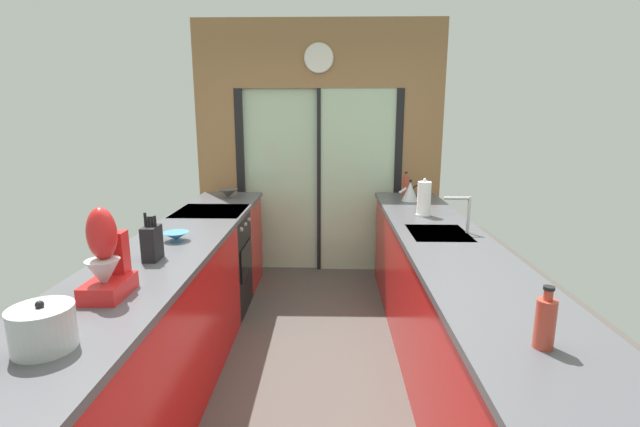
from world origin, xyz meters
TOP-DOWN VIEW (x-y plane):
  - ground_plane at (0.00, 0.60)m, footprint 5.04×7.60m
  - back_wall_unit at (0.00, 2.40)m, footprint 2.64×0.12m
  - left_counter_run at (-0.91, 0.13)m, footprint 0.62×3.80m
  - right_counter_run at (0.91, 0.30)m, footprint 0.62×3.80m
  - sink_faucet at (1.06, 0.55)m, footprint 0.19×0.02m
  - oven_range at (-0.91, 1.25)m, footprint 0.60×0.60m
  - mixing_bowl_near at (-0.89, 0.30)m, footprint 0.17×0.17m
  - mixing_bowl_far at (-0.89, 1.86)m, footprint 0.19×0.19m
  - knife_block at (-0.89, -0.09)m, footprint 0.08×0.14m
  - stand_mixer at (-0.89, -0.62)m, footprint 0.17×0.27m
  - stock_pot at (-0.89, -1.10)m, footprint 0.22×0.22m
  - kettle at (0.89, 1.74)m, footprint 0.24×0.16m
  - soap_bottle_near at (0.89, -1.05)m, footprint 0.07×0.07m
  - soap_bottle_far at (0.89, 2.01)m, footprint 0.06×0.06m
  - paper_towel_roll at (0.89, 1.10)m, footprint 0.13×0.13m

SIDE VIEW (x-z plane):
  - ground_plane at x=0.00m, z-range -0.02..0.00m
  - oven_range at x=-0.91m, z-range 0.00..0.92m
  - right_counter_run at x=0.91m, z-range 0.00..0.92m
  - left_counter_run at x=-0.91m, z-range 0.01..0.93m
  - mixing_bowl_near at x=-0.89m, z-range 0.92..0.98m
  - mixing_bowl_far at x=-0.89m, z-range 0.92..1.01m
  - stock_pot at x=-0.89m, z-range 0.91..1.09m
  - kettle at x=0.89m, z-range 0.91..1.12m
  - soap_bottle_near at x=0.89m, z-range 0.90..1.13m
  - knife_block at x=-0.89m, z-range 0.88..1.16m
  - soap_bottle_far at x=0.89m, z-range 0.90..1.15m
  - paper_towel_roll at x=0.89m, z-range 0.90..1.21m
  - stand_mixer at x=-0.89m, z-range 0.87..1.29m
  - sink_faucet at x=1.06m, z-range 0.96..1.22m
  - back_wall_unit at x=0.00m, z-range 0.18..2.88m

